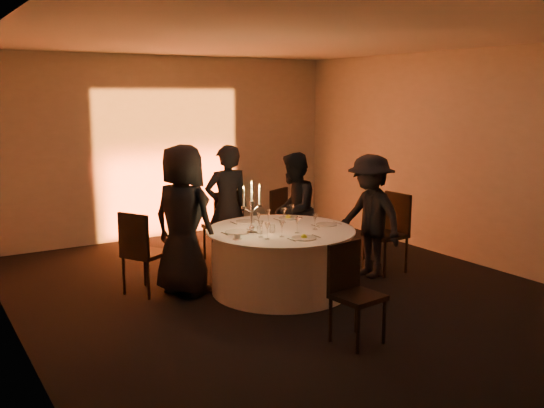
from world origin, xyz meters
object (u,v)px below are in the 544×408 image
guest_back_left (227,208)px  chair_front (352,287)px  banquet_table (281,260)px  chair_back_left (225,222)px  guest_left (183,220)px  candelabra (252,215)px  guest_right (370,216)px  chair_left (141,248)px  guest_back_right (293,210)px  coffee_cup (237,237)px  chair_back_right (272,218)px  chair_right (390,227)px

guest_back_left → chair_front: bearing=93.5°
banquet_table → chair_back_left: bearing=89.4°
guest_left → candelabra: guest_left is taller
banquet_table → chair_front: 1.66m
guest_back_left → guest_right: size_ratio=1.06×
chair_left → guest_back_right: 2.25m
chair_back_left → guest_back_left: (-0.13, -0.32, 0.26)m
coffee_cup → chair_back_right: bearing=48.0°
chair_back_left → chair_back_right: (0.75, -0.05, -0.02)m
guest_back_right → coffee_cup: 1.74m
chair_back_left → chair_front: size_ratio=1.08×
chair_left → chair_front: chair_left is taller
candelabra → chair_left: bearing=145.1°
guest_left → guest_right: bearing=-131.4°
chair_left → guest_back_right: size_ratio=0.64×
guest_left → guest_back_left: size_ratio=1.06×
banquet_table → chair_left: bearing=153.5°
chair_left → chair_right: (3.21, -0.81, 0.03)m
chair_back_right → chair_front: bearing=46.4°
chair_back_left → chair_back_right: chair_back_left is taller
chair_back_left → coffee_cup: 1.81m
banquet_table → chair_left: 1.68m
chair_front → guest_back_left: 2.83m
chair_front → guest_right: (1.55, 1.55, 0.26)m
chair_left → chair_back_right: (2.27, 0.70, 0.00)m
chair_front → guest_right: 2.21m
chair_back_right → chair_right: bearing=96.3°
guest_left → banquet_table: bearing=-143.5°
guest_back_right → coffee_cup: (-1.42, -1.00, 0.00)m
guest_left → guest_back_left: 1.13m
banquet_table → chair_back_right: chair_back_right is taller
guest_back_left → guest_back_right: size_ratio=1.08×
chair_left → candelabra: candelabra is taller
coffee_cup → candelabra: 0.37m
chair_back_right → guest_back_right: bearing=61.3°
chair_back_left → chair_right: size_ratio=0.98×
banquet_table → guest_left: (-1.04, 0.52, 0.52)m
chair_back_left → chair_back_right: bearing=175.7°
chair_back_left → guest_right: size_ratio=0.65×
chair_back_left → coffee_cup: chair_back_left is taller
banquet_table → guest_back_left: guest_back_left is taller
chair_left → guest_right: size_ratio=0.63×
chair_back_left → candelabra: candelabra is taller
chair_back_right → candelabra: 1.92m
chair_back_right → guest_back_left: guest_back_left is taller
chair_left → chair_front: bearing=179.1°
chair_right → candelabra: candelabra is taller
chair_back_right → guest_right: guest_right is taller
chair_back_right → guest_right: (0.56, -1.54, 0.23)m
chair_back_right → candelabra: (-1.18, -1.46, 0.41)m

